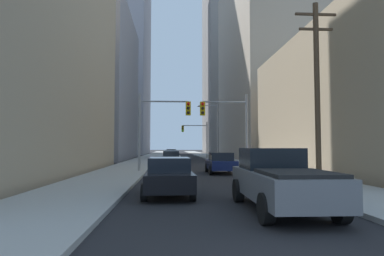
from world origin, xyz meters
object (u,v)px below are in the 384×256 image
object	(u,v)px
sedan_navy	(221,163)
sedan_beige	(172,157)
sedan_maroon	(171,153)
traffic_signal_far_right	(196,134)
sedan_white	(172,158)
sedan_black	(169,176)
traffic_signal_near_right	(227,119)
pickup_truck_grey	(279,180)
traffic_signal_near_left	(162,119)

from	to	relation	value
sedan_navy	sedan_beige	xyz separation A→B (m)	(-3.56, 15.33, 0.00)
sedan_beige	sedan_maroon	xyz separation A→B (m)	(-0.04, 18.05, 0.00)
sedan_navy	traffic_signal_far_right	distance (m)	29.95
sedan_maroon	sedan_white	bearing A→B (deg)	-89.92
sedan_maroon	traffic_signal_far_right	world-z (taller)	traffic_signal_far_right
sedan_black	sedan_beige	world-z (taller)	same
traffic_signal_near_right	traffic_signal_far_right	size ratio (longest dim) A/B	1.00
sedan_white	sedan_maroon	size ratio (longest dim) A/B	1.01
sedan_black	sedan_beige	bearing A→B (deg)	89.74
sedan_navy	sedan_beige	bearing A→B (deg)	103.09
traffic_signal_near_right	pickup_truck_grey	bearing A→B (deg)	-93.48
sedan_navy	sedan_maroon	size ratio (longest dim) A/B	1.00
sedan_black	traffic_signal_near_left	xyz separation A→B (m)	(-0.63, 12.01, 3.28)
sedan_beige	traffic_signal_near_left	bearing A→B (deg)	-93.01
pickup_truck_grey	sedan_black	distance (m)	4.64
sedan_navy	traffic_signal_far_right	size ratio (longest dim) A/B	0.70
traffic_signal_near_left	traffic_signal_near_right	distance (m)	4.96
sedan_navy	traffic_signal_near_left	distance (m)	5.54
pickup_truck_grey	traffic_signal_near_left	world-z (taller)	traffic_signal_near_left
sedan_white	traffic_signal_near_left	size ratio (longest dim) A/B	0.71
pickup_truck_grey	traffic_signal_far_right	bearing A→B (deg)	89.13
sedan_maroon	traffic_signal_near_right	bearing A→B (deg)	-82.47
sedan_white	traffic_signal_far_right	world-z (taller)	traffic_signal_far_right
sedan_maroon	traffic_signal_near_left	xyz separation A→B (m)	(-0.71, -32.19, 3.28)
sedan_maroon	traffic_signal_near_left	size ratio (longest dim) A/B	0.70
sedan_navy	sedan_maroon	xyz separation A→B (m)	(-3.60, 33.38, 0.00)
sedan_navy	traffic_signal_near_left	bearing A→B (deg)	164.53
sedan_navy	sedan_maroon	bearing A→B (deg)	96.16
traffic_signal_far_right	pickup_truck_grey	bearing A→B (deg)	-90.87
pickup_truck_grey	sedan_navy	bearing A→B (deg)	88.90
sedan_white	sedan_maroon	world-z (taller)	same
sedan_black	sedan_navy	size ratio (longest dim) A/B	1.01
sedan_maroon	traffic_signal_near_right	size ratio (longest dim) A/B	0.70
sedan_black	traffic_signal_far_right	xyz separation A→B (m)	(4.08, 40.58, 3.29)
sedan_black	sedan_beige	xyz separation A→B (m)	(0.12, 26.14, 0.00)
pickup_truck_grey	sedan_maroon	bearing A→B (deg)	94.03
sedan_navy	traffic_signal_far_right	world-z (taller)	traffic_signal_far_right
pickup_truck_grey	traffic_signal_near_right	distance (m)	15.49
sedan_black	traffic_signal_near_right	world-z (taller)	traffic_signal_near_right
pickup_truck_grey	sedan_navy	size ratio (longest dim) A/B	1.29
sedan_white	sedan_beige	world-z (taller)	same
pickup_truck_grey	sedan_maroon	world-z (taller)	pickup_truck_grey
pickup_truck_grey	traffic_signal_near_left	bearing A→B (deg)	104.93
sedan_navy	traffic_signal_far_right	xyz separation A→B (m)	(0.40, 29.77, 3.29)
sedan_maroon	sedan_beige	bearing A→B (deg)	-89.88
sedan_black	traffic_signal_near_left	world-z (taller)	traffic_signal_near_left
sedan_black	sedan_white	distance (m)	20.52
traffic_signal_near_right	traffic_signal_far_right	distance (m)	28.58
sedan_beige	traffic_signal_near_left	distance (m)	14.53
sedan_maroon	traffic_signal_near_right	distance (m)	32.64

